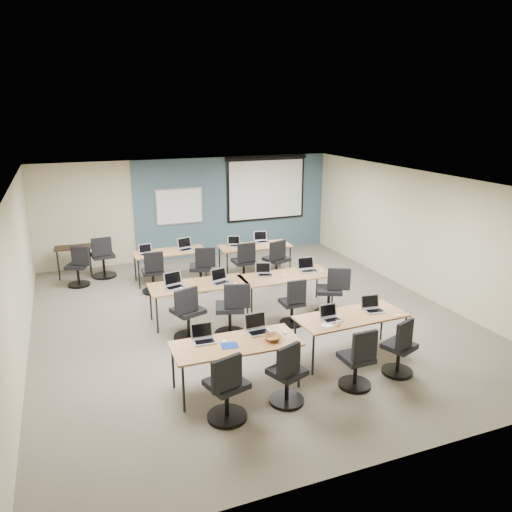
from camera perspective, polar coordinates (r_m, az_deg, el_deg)
name	(u,v)px	position (r m, az deg, el deg)	size (l,w,h in m)	color
floor	(248,318)	(9.94, -0.87, -7.06)	(8.00, 9.00, 0.02)	#6B6354
ceiling	(248,181)	(9.18, -0.95, 8.54)	(8.00, 9.00, 0.02)	white
wall_back	(190,209)	(13.66, -7.57, 5.37)	(8.00, 0.04, 2.70)	beige
wall_front	(392,360)	(5.77, 15.29, -11.35)	(8.00, 0.04, 2.70)	beige
wall_left	(17,278)	(8.96, -25.64, -2.23)	(0.04, 9.00, 2.70)	beige
wall_right	(420,233)	(11.45, 18.21, 2.46)	(0.04, 9.00, 2.70)	beige
blue_accent_panel	(234,206)	(13.98, -2.54, 5.76)	(5.50, 0.04, 2.70)	#3D5977
whiteboard	(179,206)	(13.50, -8.75, 5.62)	(1.28, 0.03, 0.98)	#A6ADB3
projector_screen	(266,185)	(14.16, 1.19, 8.11)	(2.40, 0.10, 1.82)	black
training_table_front_left	(236,346)	(7.34, -2.31, -10.19)	(1.85, 0.77, 0.73)	brown
training_table_front_right	(351,318)	(8.37, 10.80, -6.98)	(1.82, 0.76, 0.73)	olive
training_table_mid_left	(199,286)	(9.67, -6.59, -3.46)	(1.88, 0.78, 0.73)	brown
training_table_mid_right	(287,277)	(10.14, 3.51, -2.41)	(1.89, 0.79, 0.73)	olive
training_table_back_left	(170,253)	(11.94, -9.82, 0.31)	(1.69, 0.71, 0.73)	brown
training_table_back_right	(255,247)	(12.26, -0.13, 1.01)	(1.76, 0.73, 0.73)	brown
laptop_0	(203,337)	(7.39, -6.04, -9.19)	(0.33, 0.28, 0.25)	#B6B6B8
mouse_0	(224,341)	(7.35, -3.66, -9.70)	(0.06, 0.10, 0.03)	white
task_chair_0	(227,393)	(6.76, -3.36, -15.32)	(0.55, 0.54, 1.02)	black
laptop_1	(258,328)	(7.63, 0.17, -8.18)	(0.35, 0.30, 0.27)	#BDBDBD
mouse_1	(285,333)	(7.61, 3.32, -8.73)	(0.06, 0.10, 0.03)	white
task_chair_1	(287,379)	(7.10, 3.59, -13.81)	(0.52, 0.50, 0.98)	black
laptop_2	(330,316)	(8.13, 8.49, -6.81)	(0.30, 0.26, 0.23)	#B3B3B3
mouse_2	(339,322)	(8.06, 9.50, -7.43)	(0.06, 0.09, 0.03)	white
task_chair_2	(358,364)	(7.61, 11.56, -11.96)	(0.49, 0.49, 0.97)	black
laptop_3	(373,307)	(8.60, 13.19, -5.70)	(0.32, 0.28, 0.25)	silver
mouse_3	(398,315)	(8.51, 15.95, -6.52)	(0.06, 0.10, 0.04)	white
task_chair_3	(400,352)	(8.10, 16.12, -10.46)	(0.51, 0.48, 0.97)	black
laptop_4	(174,284)	(9.56, -9.36, -3.12)	(0.36, 0.31, 0.27)	#A6A6AE
mouse_4	(181,288)	(9.47, -8.61, -3.65)	(0.06, 0.09, 0.03)	white
task_chair_4	(188,317)	(8.97, -7.78, -6.96)	(0.57, 0.55, 1.03)	black
laptop_5	(220,279)	(9.69, -4.12, -2.68)	(0.35, 0.29, 0.26)	#ACACB7
mouse_5	(236,283)	(9.61, -2.35, -3.15)	(0.06, 0.09, 0.03)	white
task_chair_5	(232,314)	(9.03, -2.81, -6.61)	(0.58, 0.57, 1.04)	black
laptop_6	(264,272)	(10.10, 0.98, -1.85)	(0.31, 0.27, 0.24)	#AFAFB3
mouse_6	(285,276)	(10.03, 3.33, -2.30)	(0.06, 0.10, 0.04)	white
task_chair_6	(293,306)	(9.49, 4.27, -5.74)	(0.46, 0.46, 0.94)	black
laptop_7	(308,268)	(10.40, 5.92, -1.34)	(0.36, 0.31, 0.27)	silver
mouse_7	(321,271)	(10.41, 7.44, -1.69)	(0.06, 0.10, 0.04)	white
task_chair_7	(331,295)	(10.00, 8.58, -4.47)	(0.58, 0.55, 1.02)	black
laptop_8	(146,252)	(11.77, -12.47, 0.46)	(0.30, 0.26, 0.23)	#A5A4B1
mouse_8	(161,254)	(11.73, -10.78, 0.28)	(0.06, 0.10, 0.04)	white
task_chair_8	(153,276)	(11.30, -11.66, -2.20)	(0.51, 0.51, 0.99)	black
laptop_9	(185,247)	(12.01, -8.07, 1.06)	(0.36, 0.30, 0.27)	silver
mouse_9	(199,250)	(11.86, -6.54, 0.64)	(0.06, 0.10, 0.04)	white
task_chair_9	(202,272)	(11.31, -6.21, -1.82)	(0.56, 0.55, 1.03)	black
laptop_10	(235,243)	(12.22, -2.44, 1.44)	(0.30, 0.26, 0.23)	#9F9FA9
mouse_10	(244,246)	(12.17, -1.35, 1.16)	(0.06, 0.09, 0.03)	white
task_chair_10	(244,266)	(11.69, -1.33, -1.15)	(0.54, 0.54, 1.01)	black
laptop_11	(262,239)	(12.57, 0.64, 1.92)	(0.34, 0.29, 0.26)	#ABAAB4
mouse_11	(277,242)	(12.55, 2.37, 1.64)	(0.06, 0.10, 0.04)	white
task_chair_11	(277,264)	(11.79, 2.38, -0.93)	(0.59, 0.57, 1.04)	black
blue_mousepad	(229,346)	(7.24, -3.07, -10.18)	(0.24, 0.20, 0.01)	navy
snack_bowl	(272,337)	(7.39, 1.89, -9.25)	(0.32, 0.32, 0.08)	#965A24
snack_plate	(327,325)	(7.92, 8.13, -7.85)	(0.19, 0.19, 0.01)	white
coffee_cup	(339,323)	(7.94, 9.44, -7.61)	(0.05, 0.05, 0.05)	white
utility_table	(73,251)	(12.87, -20.17, 0.55)	(0.86, 0.48, 0.75)	black
spare_chair_a	(103,260)	(12.62, -17.06, -0.48)	(0.57, 0.57, 1.05)	black
spare_chair_b	(79,270)	(12.19, -19.61, -1.47)	(0.54, 0.50, 0.98)	black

